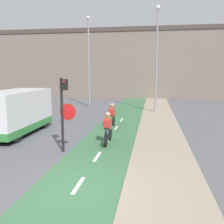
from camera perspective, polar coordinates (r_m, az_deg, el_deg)
name	(u,v)px	position (r m, az deg, el deg)	size (l,w,h in m)	color
ground_plane	(73,194)	(7.12, -8.94, -18.09)	(120.00, 120.00, 0.00)	#5B5B60
bike_lane	(73,194)	(7.12, -8.93, -18.00)	(2.55, 60.00, 0.02)	#3D7047
sidewalk_strip	(167,201)	(6.82, 12.49, -19.26)	(2.40, 60.00, 0.05)	gray
building_row_background	(137,64)	(33.08, 5.85, 10.91)	(60.00, 5.20, 8.52)	slate
traffic_light_pole	(64,106)	(10.17, -10.94, 1.24)	(0.67, 0.25, 3.02)	black
street_lamp_far	(89,54)	(23.47, -5.36, 13.16)	(0.36, 0.36, 8.19)	gray
street_lamp_sidewalk	(157,50)	(20.31, 10.21, 13.77)	(0.36, 0.36, 8.25)	gray
cyclist_near	(108,129)	(11.27, -0.96, -3.85)	(0.46, 1.76, 1.47)	black
cyclist_far	(112,116)	(14.49, -0.01, -0.93)	(0.46, 1.74, 1.46)	black
van	(15,113)	(14.00, -21.20, -0.19)	(2.01, 4.77, 2.27)	silver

